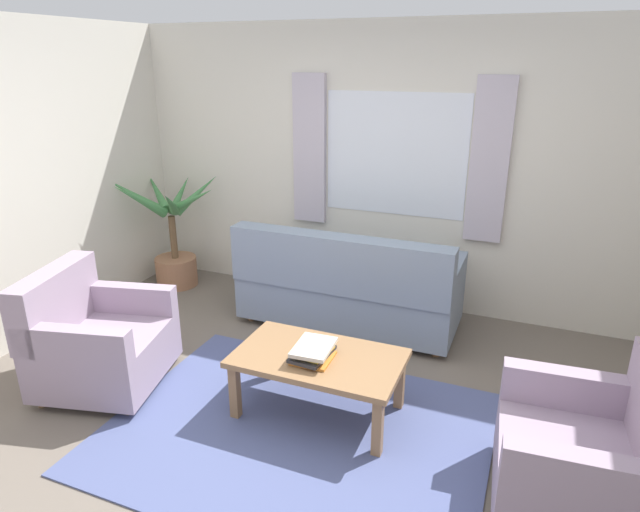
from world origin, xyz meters
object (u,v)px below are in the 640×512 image
Objects in this scene: coffee_table at (318,363)px; potted_plant at (172,240)px; couch at (347,288)px; armchair_right at (593,460)px; book_stack_on_table at (313,352)px; armchair_left at (96,340)px.

coffee_table is 2.70m from potted_plant.
couch reaches higher than armchair_right.
couch is 2.46m from armchair_right.
couch is 5.79× the size of book_stack_on_table.
potted_plant reaches higher than armchair_left.
potted_plant reaches higher than couch.
armchair_left and armchair_right have the same top height.
potted_plant is (-2.24, 1.53, 0.01)m from book_stack_on_table.
coffee_table is (0.26, -1.29, 0.01)m from couch.
coffee_table is at bearing -94.28° from armchair_left.
potted_plant is at bearing -5.60° from couch.
armchair_right is (1.89, -1.58, -0.01)m from couch.
armchair_right is 1.67m from book_stack_on_table.
book_stack_on_table is at bearing -111.43° from coffee_table.
armchair_left is 1.87m from potted_plant.
armchair_left reaches higher than book_stack_on_table.
potted_plant is (-2.00, 0.20, 0.13)m from couch.
coffee_table is 0.89× the size of potted_plant.
potted_plant reaches higher than coffee_table.
potted_plant reaches higher than book_stack_on_table.
armchair_right is at bearing -24.60° from potted_plant.
armchair_left is at bearing 48.65° from couch.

